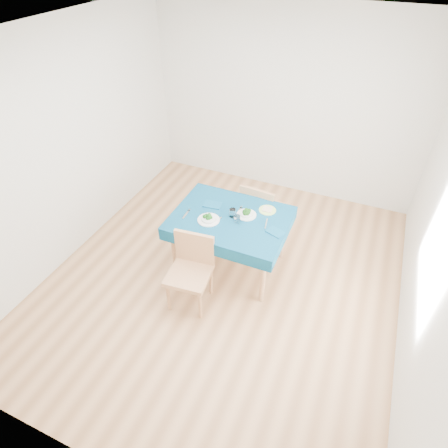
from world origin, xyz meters
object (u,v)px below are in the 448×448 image
at_px(table, 230,242).
at_px(bowl_far, 247,213).
at_px(chair_far, 263,199).
at_px(chair_near, 188,266).
at_px(side_plate, 267,210).
at_px(bowl_near, 209,218).

height_order(table, bowl_far, bowl_far).
bearing_deg(chair_far, table, 83.78).
bearing_deg(chair_near, chair_far, 70.95).
height_order(chair_far, side_plate, chair_far).
bearing_deg(chair_near, bowl_far, 61.76).
bearing_deg(chair_near, table, 69.74).
bearing_deg(table, chair_far, 78.05).
bearing_deg(side_plate, table, -140.32).
xyz_separation_m(table, bowl_far, (0.16, 0.11, 0.41)).
bearing_deg(bowl_near, side_plate, 38.29).
bearing_deg(side_plate, bowl_near, -141.71).
distance_m(bowl_far, side_plate, 0.27).
relative_size(chair_near, bowl_near, 4.39).
height_order(chair_near, chair_far, chair_far).
xyz_separation_m(table, bowl_near, (-0.21, -0.15, 0.42)).
distance_m(chair_far, bowl_far, 0.66).
height_order(chair_near, side_plate, chair_near).
relative_size(table, side_plate, 6.57).
relative_size(chair_near, bowl_far, 4.84).
bearing_deg(table, bowl_near, -144.20).
relative_size(bowl_near, side_plate, 1.27).
xyz_separation_m(chair_near, bowl_far, (0.34, 0.83, 0.23)).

